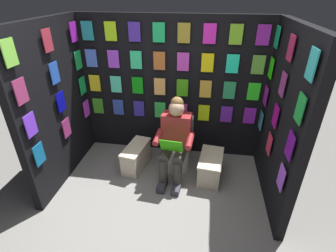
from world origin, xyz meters
name	(u,v)px	position (x,y,z in m)	size (l,w,h in m)	color
ground_plane	(151,224)	(0.00, 0.00, 0.00)	(30.00, 30.00, 0.00)	gray
display_wall_back	(172,89)	(0.00, -1.66, 1.08)	(2.86, 0.14, 2.15)	black
display_wall_left	(282,121)	(-1.43, -0.81, 1.08)	(0.14, 1.61, 2.15)	black
display_wall_right	(56,105)	(1.43, -0.81, 1.08)	(0.14, 1.61, 2.15)	black
toilet	(177,148)	(-0.16, -1.18, 0.33)	(0.42, 0.57, 0.77)	white
person_reading	(175,140)	(-0.15, -0.95, 0.60)	(0.55, 0.71, 1.19)	maroon
comic_longbox_near	(136,157)	(0.45, -1.04, 0.19)	(0.35, 0.64, 0.38)	beige
comic_longbox_far	(210,167)	(-0.67, -0.98, 0.18)	(0.38, 0.63, 0.35)	beige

